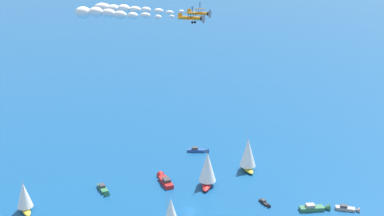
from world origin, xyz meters
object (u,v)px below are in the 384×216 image
sailboat_inshore (207,169)px  sailboat_outer_ring_c (248,154)px  motorboat_far_port (316,208)px  motorboat_outer_ring_f (165,180)px  motorboat_far_stbd (349,209)px  wingwalker_lead (200,5)px  sailboat_ahead (24,196)px  biplane_wingman (192,18)px  motorboat_trailing (265,203)px  motorboat_outer_ring_d (199,150)px  motorboat_mid_cluster (104,190)px  biplane_lead (200,13)px  sailboat_outer_ring_a (171,216)px  wingwalker_wingman (192,9)px

sailboat_inshore → sailboat_outer_ring_c: (-13.24, 13.40, -0.02)m
motorboat_far_port → motorboat_outer_ring_f: (-13.13, -48.18, 0.10)m
motorboat_far_stbd → wingwalker_lead: size_ratio=4.03×
sailboat_ahead → biplane_wingman: 73.28m
sailboat_outer_ring_c → sailboat_inshore: bearing=-45.3°
biplane_wingman → motorboat_trailing: bearing=121.9°
motorboat_outer_ring_d → biplane_wingman: size_ratio=1.14×
motorboat_outer_ring_f → motorboat_mid_cluster: bearing=-65.4°
motorboat_mid_cluster → wingwalker_lead: 67.02m
biplane_lead → motorboat_far_port: bearing=85.3°
biplane_lead → biplane_wingman: size_ratio=1.00×
motorboat_trailing → motorboat_outer_ring_f: bearing=-109.0°
motorboat_far_port → motorboat_outer_ring_f: size_ratio=0.90×
sailboat_outer_ring_a → motorboat_outer_ring_f: sailboat_outer_ring_a is taller
motorboat_outer_ring_f → biplane_wingman: (24.65, 11.91, 57.32)m
motorboat_outer_ring_f → wingwalker_wingman: bearing=26.1°
motorboat_trailing → wingwalker_lead: wingwalker_lead is taller
biplane_lead → wingwalker_wingman: size_ratio=4.83×
sailboat_ahead → sailboat_outer_ring_c: sailboat_outer_ring_c is taller
wingwalker_lead → wingwalker_wingman: wingwalker_wingman is taller
wingwalker_wingman → wingwalker_lead: bearing=177.5°
motorboat_trailing → motorboat_outer_ring_d: bearing=-148.1°
sailboat_outer_ring_a → wingwalker_lead: size_ratio=6.93×
biplane_lead → wingwalker_lead: wingwalker_lead is taller
motorboat_far_stbd → sailboat_outer_ring_c: sailboat_outer_ring_c is taller
sailboat_ahead → biplane_wingman: biplane_wingman is taller
motorboat_trailing → sailboat_ahead: sailboat_ahead is taller
sailboat_ahead → motorboat_outer_ring_d: sailboat_ahead is taller
sailboat_ahead → wingwalker_lead: size_ratio=6.01×
sailboat_inshore → motorboat_mid_cluster: size_ratio=1.73×
sailboat_ahead → biplane_lead: 74.45m
sailboat_ahead → biplane_lead: (-12.55, 50.91, 52.84)m
motorboat_far_port → motorboat_mid_cluster: (-4.60, -66.80, -0.09)m
sailboat_outer_ring_a → biplane_lead: size_ratio=1.66×
wingwalker_lead → wingwalker_wingman: (14.48, -0.63, 0.38)m
motorboat_far_port → motorboat_outer_ring_d: motorboat_far_port is taller
wingwalker_lead → motorboat_mid_cluster: bearing=-92.7°
motorboat_mid_cluster → biplane_wingman: size_ratio=1.05×
sailboat_outer_ring_a → biplane_lead: 56.10m
sailboat_ahead → sailboat_outer_ring_c: bearing=117.9°
sailboat_outer_ring_c → motorboat_outer_ring_d: sailboat_outer_ring_c is taller
biplane_wingman → motorboat_outer_ring_d: bearing=-177.2°
biplane_wingman → sailboat_outer_ring_c: bearing=156.6°
motorboat_trailing → sailboat_outer_ring_a: bearing=-54.7°
sailboat_outer_ring_c → wingwalker_lead: (22.42, -15.33, 53.80)m
biplane_lead → biplane_wingman: biplane_wingman is taller
sailboat_ahead → motorboat_outer_ring_f: bearing=120.6°
motorboat_far_stbd → wingwalker_wingman: 76.33m
motorboat_outer_ring_d → wingwalker_lead: (36.93, 3.24, 59.25)m
motorboat_trailing → motorboat_outer_ring_d: size_ratio=0.59×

